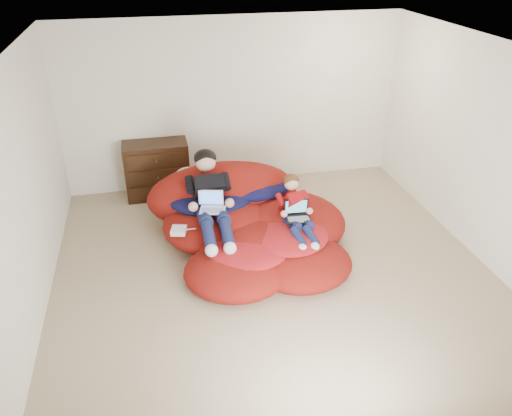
{
  "coord_description": "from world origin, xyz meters",
  "views": [
    {
      "loc": [
        -1.22,
        -4.58,
        3.49
      ],
      "look_at": [
        -0.14,
        0.31,
        0.7
      ],
      "focal_mm": 35.0,
      "sensor_mm": 36.0,
      "label": 1
    }
  ],
  "objects_px": {
    "laptop_white": "(212,204)",
    "beanbag_pile": "(248,223)",
    "dresser": "(157,170)",
    "younger_boy": "(296,207)",
    "laptop_black": "(297,213)",
    "older_boy": "(210,194)"
  },
  "relations": [
    {
      "from": "beanbag_pile",
      "to": "laptop_white",
      "type": "height_order",
      "value": "beanbag_pile"
    },
    {
      "from": "dresser",
      "to": "laptop_white",
      "type": "height_order",
      "value": "dresser"
    },
    {
      "from": "beanbag_pile",
      "to": "laptop_black",
      "type": "height_order",
      "value": "beanbag_pile"
    },
    {
      "from": "older_boy",
      "to": "laptop_white",
      "type": "distance_m",
      "value": 0.15
    },
    {
      "from": "younger_boy",
      "to": "dresser",
      "type": "bearing_deg",
      "value": 130.34
    },
    {
      "from": "younger_boy",
      "to": "laptop_white",
      "type": "height_order",
      "value": "younger_boy"
    },
    {
      "from": "younger_boy",
      "to": "beanbag_pile",
      "type": "bearing_deg",
      "value": 149.34
    },
    {
      "from": "laptop_black",
      "to": "laptop_white",
      "type": "bearing_deg",
      "value": 164.46
    },
    {
      "from": "beanbag_pile",
      "to": "younger_boy",
      "type": "distance_m",
      "value": 0.69
    },
    {
      "from": "dresser",
      "to": "younger_boy",
      "type": "height_order",
      "value": "younger_boy"
    },
    {
      "from": "laptop_white",
      "to": "laptop_black",
      "type": "distance_m",
      "value": 1.02
    },
    {
      "from": "dresser",
      "to": "beanbag_pile",
      "type": "xyz_separation_m",
      "value": [
        1.05,
        -1.54,
        -0.15
      ]
    },
    {
      "from": "older_boy",
      "to": "laptop_white",
      "type": "bearing_deg",
      "value": -90.0
    },
    {
      "from": "older_boy",
      "to": "laptop_black",
      "type": "xyz_separation_m",
      "value": [
        0.98,
        -0.4,
        -0.16
      ]
    },
    {
      "from": "younger_boy",
      "to": "laptop_black",
      "type": "relative_size",
      "value": 3.02
    },
    {
      "from": "older_boy",
      "to": "younger_boy",
      "type": "relative_size",
      "value": 1.42
    },
    {
      "from": "laptop_black",
      "to": "younger_boy",
      "type": "bearing_deg",
      "value": 90.0
    },
    {
      "from": "laptop_white",
      "to": "beanbag_pile",
      "type": "bearing_deg",
      "value": 12.75
    },
    {
      "from": "older_boy",
      "to": "younger_boy",
      "type": "bearing_deg",
      "value": -18.84
    },
    {
      "from": "younger_boy",
      "to": "laptop_white",
      "type": "relative_size",
      "value": 2.7
    },
    {
      "from": "dresser",
      "to": "beanbag_pile",
      "type": "relative_size",
      "value": 0.37
    },
    {
      "from": "beanbag_pile",
      "to": "younger_boy",
      "type": "height_order",
      "value": "younger_boy"
    }
  ]
}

